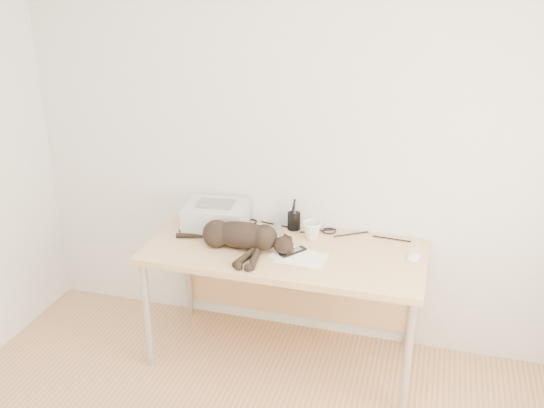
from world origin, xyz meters
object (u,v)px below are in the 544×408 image
(mouse, at_px, (414,255))
(printer, at_px, (216,216))
(mug, at_px, (312,230))
(desk, at_px, (288,263))
(pen_cup, at_px, (294,221))
(cat, at_px, (238,237))

(mouse, bearing_deg, printer, -168.39)
(printer, distance_m, mug, 0.59)
(desk, height_order, mug, mug)
(desk, relative_size, mug, 14.37)
(pen_cup, distance_m, mouse, 0.76)
(pen_cup, xyz_separation_m, mouse, (0.74, -0.20, -0.04))
(mug, height_order, mouse, mug)
(desk, distance_m, pen_cup, 0.28)
(printer, relative_size, mouse, 3.30)
(mug, height_order, pen_cup, pen_cup)
(printer, bearing_deg, cat, -44.84)
(mug, bearing_deg, desk, -138.31)
(printer, height_order, pen_cup, pen_cup)
(mug, relative_size, pen_cup, 0.55)
(pen_cup, relative_size, mouse, 1.70)
(desk, xyz_separation_m, mouse, (0.72, 0.01, 0.15))
(desk, distance_m, mug, 0.24)
(desk, height_order, pen_cup, pen_cup)
(mug, xyz_separation_m, pen_cup, (-0.13, 0.10, 0.00))
(mouse, bearing_deg, desk, -164.49)
(printer, relative_size, mug, 3.53)
(cat, height_order, mouse, cat)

